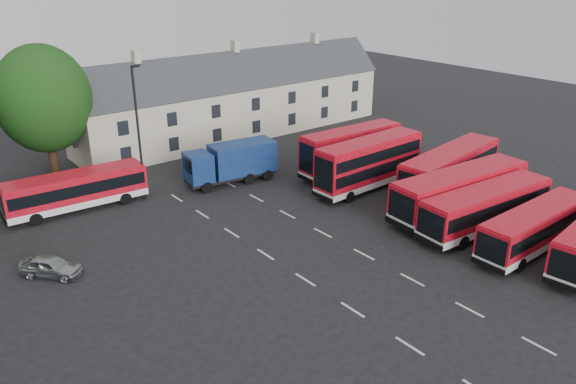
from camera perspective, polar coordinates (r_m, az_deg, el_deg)
name	(u,v)px	position (r m, az deg, el deg)	size (l,w,h in m)	color
ground	(328,294)	(32.71, 4.07, -10.30)	(140.00, 140.00, 0.00)	black
lane_markings	(336,266)	(35.42, 4.88, -7.55)	(5.15, 33.80, 0.01)	beige
terrace_houses	(237,99)	(61.44, -5.22, 9.35)	(35.70, 7.13, 10.06)	beige
bus_row_b	(535,226)	(39.89, 23.83, -3.14)	(10.25, 2.43, 2.89)	silver
bus_row_c	(486,205)	(41.43, 19.48, -1.30)	(11.31, 3.49, 3.15)	silver
bus_row_d	(460,189)	(43.41, 17.08, 0.31)	(12.23, 3.74, 3.40)	silver
bus_row_e	(450,166)	(48.09, 16.14, 2.56)	(12.25, 4.40, 3.39)	silver
bus_dd_south	(369,161)	(46.67, 8.24, 3.12)	(10.38, 2.61, 4.24)	silver
bus_dd_north	(351,148)	(49.99, 6.41, 4.42)	(10.05, 2.75, 4.08)	silver
bus_north	(76,188)	(45.30, -20.74, 0.36)	(10.48, 3.03, 2.93)	silver
box_truck	(232,161)	(47.90, -5.72, 3.11)	(8.03, 3.51, 3.40)	black
silver_car	(51,266)	(36.93, -22.96, -6.96)	(1.51, 3.75, 1.28)	#A5A8AC
lamppost	(139,131)	(44.61, -14.94, 6.05)	(0.74, 0.37, 10.60)	black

